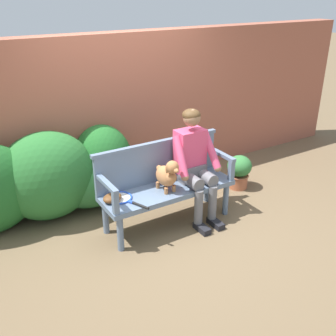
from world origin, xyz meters
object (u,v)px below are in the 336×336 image
object	(u,v)px
garden_bench	(168,193)
person_seated	(194,161)
baseball_glove	(112,198)
dog_on_bench	(167,175)
tennis_racket	(121,198)
potted_plant	(239,170)

from	to	relation	value
garden_bench	person_seated	xyz separation A→B (m)	(0.34, -0.02, 0.33)
baseball_glove	dog_on_bench	bearing A→B (deg)	-27.18
dog_on_bench	tennis_racket	world-z (taller)	dog_on_bench
person_seated	potted_plant	size ratio (longest dim) A/B	2.82
person_seated	dog_on_bench	bearing A→B (deg)	-172.94
potted_plant	dog_on_bench	bearing A→B (deg)	-166.35
baseball_glove	potted_plant	world-z (taller)	baseball_glove
garden_bench	potted_plant	size ratio (longest dim) A/B	3.32
dog_on_bench	baseball_glove	distance (m)	0.66
tennis_racket	garden_bench	bearing A→B (deg)	-3.92
tennis_racket	person_seated	bearing A→B (deg)	-3.40
garden_bench	baseball_glove	size ratio (longest dim) A/B	7.20
person_seated	baseball_glove	xyz separation A→B (m)	(-1.02, 0.06, -0.22)
tennis_racket	baseball_glove	world-z (taller)	baseball_glove
person_seated	baseball_glove	distance (m)	1.05
tennis_racket	potted_plant	size ratio (longest dim) A/B	1.21
garden_bench	dog_on_bench	xyz separation A→B (m)	(-0.05, -0.06, 0.27)
baseball_glove	person_seated	bearing A→B (deg)	-20.96
baseball_glove	potted_plant	distance (m)	2.03
potted_plant	garden_bench	bearing A→B (deg)	-168.50
dog_on_bench	tennis_racket	bearing A→B (deg)	169.04
garden_bench	dog_on_bench	bearing A→B (deg)	-126.02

